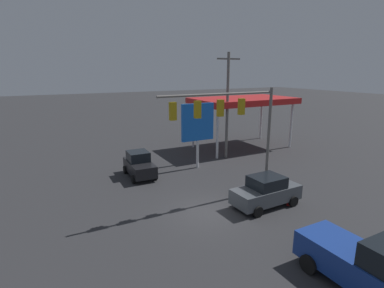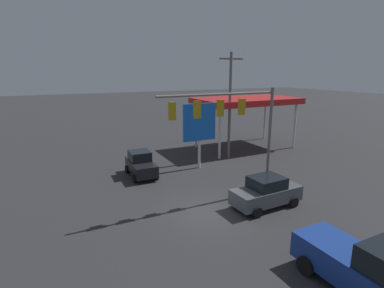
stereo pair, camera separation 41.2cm
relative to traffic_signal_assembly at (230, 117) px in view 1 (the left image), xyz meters
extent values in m
plane|color=#2D2D30|center=(2.09, 0.99, -5.43)|extent=(200.00, 200.00, 0.00)
cylinder|color=slate|center=(-3.20, 0.02, -1.86)|extent=(0.20, 0.20, 7.14)
cylinder|color=slate|center=(0.78, 0.02, 1.41)|extent=(7.95, 0.14, 0.14)
cube|color=#B79314|center=(-0.83, 0.02, 0.59)|extent=(0.36, 0.28, 1.00)
sphere|color=#FF4141|center=(-0.83, -0.16, 0.89)|extent=(0.22, 0.22, 0.22)
sphere|color=#392305|center=(-0.83, -0.16, 0.59)|extent=(0.22, 0.22, 0.22)
sphere|color=black|center=(-0.83, -0.16, 0.29)|extent=(0.22, 0.22, 0.22)
cube|color=#B79314|center=(0.72, 0.02, 0.59)|extent=(0.36, 0.28, 1.00)
sphere|color=#FF4141|center=(0.72, -0.16, 0.89)|extent=(0.22, 0.22, 0.22)
sphere|color=#392305|center=(0.72, -0.16, 0.59)|extent=(0.22, 0.22, 0.22)
sphere|color=black|center=(0.72, -0.16, 0.29)|extent=(0.22, 0.22, 0.22)
cube|color=#B79314|center=(2.27, 0.02, 0.59)|extent=(0.36, 0.28, 1.00)
sphere|color=#FF4141|center=(2.27, -0.16, 0.89)|extent=(0.22, 0.22, 0.22)
sphere|color=#392305|center=(2.27, -0.16, 0.59)|extent=(0.22, 0.22, 0.22)
sphere|color=black|center=(2.27, -0.16, 0.29)|extent=(0.22, 0.22, 0.22)
cube|color=#B79314|center=(3.82, 0.02, 0.59)|extent=(0.36, 0.28, 1.00)
sphere|color=#FF4141|center=(3.82, -0.16, 0.89)|extent=(0.22, 0.22, 0.22)
sphere|color=#392305|center=(3.82, -0.16, 0.59)|extent=(0.22, 0.22, 0.22)
sphere|color=black|center=(3.82, -0.16, 0.29)|extent=(0.22, 0.22, 0.22)
cylinder|color=slate|center=(-5.32, -8.08, -0.53)|extent=(0.26, 0.26, 9.80)
cube|color=slate|center=(-5.32, -8.08, 3.77)|extent=(2.40, 0.14, 0.14)
cube|color=red|center=(-9.09, -10.68, -0.36)|extent=(10.61, 6.11, 0.60)
cube|color=red|center=(-9.09, -13.75, -0.36)|extent=(10.61, 0.06, 0.36)
cylinder|color=silver|center=(-13.80, -13.13, -3.05)|extent=(0.24, 0.24, 4.77)
cylinder|color=silver|center=(-4.39, -13.13, -3.05)|extent=(0.24, 0.24, 4.77)
cylinder|color=silver|center=(-13.80, -8.22, -3.05)|extent=(0.24, 0.24, 4.77)
cylinder|color=silver|center=(-4.39, -8.22, -3.05)|extent=(0.24, 0.24, 4.77)
cylinder|color=silver|center=(-1.39, -6.64, -2.66)|extent=(0.24, 0.24, 5.56)
cube|color=blue|center=(-1.39, -6.64, -1.44)|extent=(2.95, 0.24, 3.13)
cube|color=black|center=(-1.39, -6.77, -1.44)|extent=(2.07, 0.04, 1.10)
cube|color=navy|center=(0.14, 9.37, -4.48)|extent=(2.03, 5.21, 1.10)
cylinder|color=black|center=(-0.86, 7.67, -5.03)|extent=(0.23, 0.80, 0.80)
cylinder|color=black|center=(1.18, 7.68, -5.03)|extent=(0.23, 0.80, 0.80)
cube|color=#474C51|center=(-1.54, 1.93, -4.65)|extent=(4.46, 1.94, 0.90)
cube|color=black|center=(-1.54, 1.93, -3.85)|extent=(2.05, 1.72, 0.70)
cylinder|color=black|center=(-0.14, 2.89, -5.10)|extent=(0.67, 0.24, 0.66)
cylinder|color=black|center=(-0.08, 1.05, -5.10)|extent=(0.67, 0.24, 0.66)
cylinder|color=black|center=(-3.00, 2.80, -5.10)|extent=(0.67, 0.24, 0.66)
cylinder|color=black|center=(-2.94, 0.96, -5.10)|extent=(0.67, 0.24, 0.66)
cube|color=black|center=(3.72, -6.83, -4.67)|extent=(1.79, 3.84, 0.90)
cube|color=black|center=(3.71, -7.13, -3.84)|extent=(1.61, 1.74, 0.76)
cylinder|color=black|center=(2.88, -5.57, -5.12)|extent=(0.24, 0.63, 0.62)
cylinder|color=black|center=(4.62, -5.62, -5.12)|extent=(0.24, 0.63, 0.62)
cylinder|color=black|center=(2.82, -8.04, -5.12)|extent=(0.24, 0.63, 0.62)
cylinder|color=black|center=(4.56, -8.08, -5.12)|extent=(0.24, 0.63, 0.62)
cylinder|color=red|center=(-2.87, 2.54, -5.08)|extent=(0.24, 0.24, 0.70)
sphere|color=red|center=(-2.87, 2.54, -4.66)|extent=(0.22, 0.22, 0.22)
camera|label=1|loc=(10.48, 15.04, 2.79)|focal=28.00mm
camera|label=2|loc=(10.12, 15.23, 2.79)|focal=28.00mm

